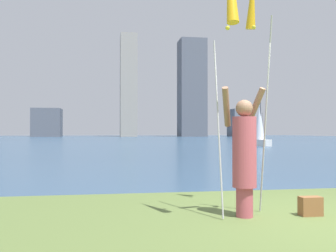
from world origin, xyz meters
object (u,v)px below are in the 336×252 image
at_px(sailboat_0, 262,139).
at_px(sailboat_7, 260,126).
at_px(person, 244,153).
at_px(bag, 310,206).
at_px(kite_flag_right, 253,7).

xyz_separation_m(sailboat_0, sailboat_7, (-8.34, -18.96, 1.44)).
height_order(person, bag, person).
relative_size(kite_flag_right, sailboat_7, 0.82).
distance_m(kite_flag_right, sailboat_7, 27.03).
distance_m(person, sailboat_0, 48.35).
bearing_deg(sailboat_7, kite_flag_right, -113.04).
bearing_deg(sailboat_0, sailboat_7, -113.75).
bearing_deg(sailboat_0, kite_flag_right, -113.35).
relative_size(kite_flag_right, bag, 12.12).
height_order(person, sailboat_0, sailboat_0).
bearing_deg(kite_flag_right, sailboat_0, 66.65).
relative_size(person, kite_flag_right, 0.49).
bearing_deg(kite_flag_right, bag, -45.68).
bearing_deg(sailboat_7, person, -113.29).
distance_m(person, sailboat_7, 27.64).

